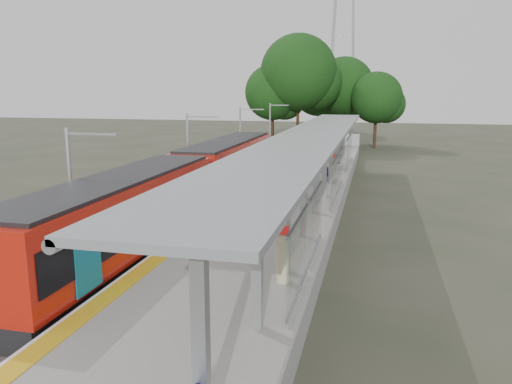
{
  "coord_description": "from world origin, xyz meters",
  "views": [
    {
      "loc": [
        4.61,
        -9.05,
        6.74
      ],
      "look_at": [
        -0.44,
        12.07,
        2.3
      ],
      "focal_mm": 35.0,
      "sensor_mm": 36.0,
      "label": 1
    }
  ],
  "objects_px": {
    "bench_mid": "(326,173)",
    "info_pillar_near": "(283,258)",
    "train": "(188,185)",
    "litter_bin": "(301,189)",
    "bench_far": "(333,161)",
    "info_pillar_far": "(332,168)"
  },
  "relations": [
    {
      "from": "bench_mid",
      "to": "info_pillar_near",
      "type": "distance_m",
      "value": 17.95
    },
    {
      "from": "train",
      "to": "litter_bin",
      "type": "bearing_deg",
      "value": 30.78
    },
    {
      "from": "bench_far",
      "to": "info_pillar_near",
      "type": "relative_size",
      "value": 0.88
    },
    {
      "from": "info_pillar_near",
      "to": "info_pillar_far",
      "type": "relative_size",
      "value": 1.04
    },
    {
      "from": "train",
      "to": "litter_bin",
      "type": "xyz_separation_m",
      "value": [
        5.29,
        3.15,
        -0.56
      ]
    },
    {
      "from": "info_pillar_near",
      "to": "litter_bin",
      "type": "xyz_separation_m",
      "value": [
        -1.27,
        12.31,
        -0.28
      ]
    },
    {
      "from": "bench_far",
      "to": "info_pillar_near",
      "type": "bearing_deg",
      "value": -113.48
    },
    {
      "from": "litter_bin",
      "to": "info_pillar_far",
      "type": "bearing_deg",
      "value": 78.77
    },
    {
      "from": "bench_far",
      "to": "info_pillar_far",
      "type": "xyz_separation_m",
      "value": [
        0.38,
        -5.13,
        0.2
      ]
    },
    {
      "from": "bench_mid",
      "to": "bench_far",
      "type": "relative_size",
      "value": 0.91
    },
    {
      "from": "train",
      "to": "info_pillar_near",
      "type": "bearing_deg",
      "value": -54.4
    },
    {
      "from": "bench_far",
      "to": "info_pillar_far",
      "type": "distance_m",
      "value": 5.15
    },
    {
      "from": "litter_bin",
      "to": "train",
      "type": "bearing_deg",
      "value": -149.22
    },
    {
      "from": "info_pillar_near",
      "to": "info_pillar_far",
      "type": "height_order",
      "value": "info_pillar_near"
    },
    {
      "from": "train",
      "to": "info_pillar_near",
      "type": "relative_size",
      "value": 15.48
    },
    {
      "from": "bench_mid",
      "to": "info_pillar_far",
      "type": "xyz_separation_m",
      "value": [
        0.35,
        0.31,
        0.25
      ]
    },
    {
      "from": "info_pillar_far",
      "to": "litter_bin",
      "type": "relative_size",
      "value": 1.75
    },
    {
      "from": "info_pillar_far",
      "to": "bench_far",
      "type": "bearing_deg",
      "value": 97.25
    },
    {
      "from": "bench_far",
      "to": "info_pillar_near",
      "type": "height_order",
      "value": "info_pillar_near"
    },
    {
      "from": "bench_far",
      "to": "info_pillar_far",
      "type": "height_order",
      "value": "info_pillar_far"
    },
    {
      "from": "bench_mid",
      "to": "bench_far",
      "type": "xyz_separation_m",
      "value": [
        -0.03,
        5.44,
        0.05
      ]
    },
    {
      "from": "info_pillar_far",
      "to": "bench_mid",
      "type": "bearing_deg",
      "value": -135.44
    }
  ]
}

